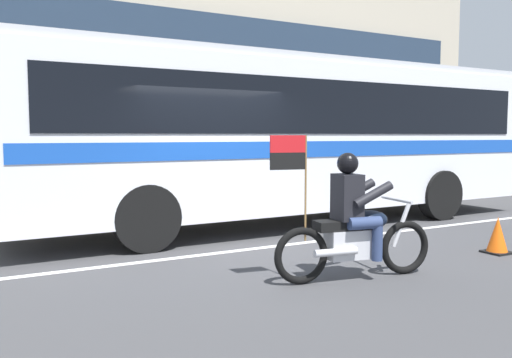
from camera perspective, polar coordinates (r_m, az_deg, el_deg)
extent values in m
plane|color=#3D3D3F|center=(8.68, -4.76, -7.08)|extent=(60.00, 60.00, 0.00)
cube|color=#B7B2A8|center=(13.41, -13.84, -2.67)|extent=(28.00, 3.80, 0.15)
cube|color=silver|center=(8.15, -3.00, -7.82)|extent=(26.60, 0.14, 0.01)
cube|color=#233347|center=(15.39, -16.11, 15.54)|extent=(25.76, 0.10, 1.40)
cube|color=silver|center=(10.65, 3.75, 4.49)|extent=(10.89, 2.68, 2.70)
cube|color=black|center=(10.66, 3.76, 7.45)|extent=(10.02, 2.71, 0.96)
cube|color=#194CB2|center=(10.65, 3.74, 3.42)|extent=(10.67, 2.71, 0.28)
cube|color=#BABCC3|center=(10.74, 3.79, 12.04)|extent=(10.67, 2.55, 0.16)
cylinder|color=black|center=(8.23, -11.74, -4.14)|extent=(1.04, 0.30, 1.04)
cylinder|color=black|center=(11.79, 19.21, -1.63)|extent=(1.04, 0.30, 1.04)
torus|color=black|center=(7.08, 15.75, -7.09)|extent=(0.70, 0.21, 0.69)
torus|color=black|center=(6.38, 4.90, -8.24)|extent=(0.70, 0.21, 0.69)
cube|color=silver|center=(6.66, 10.25, -6.86)|extent=(0.68, 0.39, 0.36)
ellipsoid|color=black|center=(6.73, 12.14, -4.34)|extent=(0.52, 0.36, 0.24)
cube|color=black|center=(6.52, 8.75, -4.95)|extent=(0.60, 0.35, 0.12)
cylinder|color=silver|center=(7.00, 15.40, -4.73)|extent=(0.28, 0.10, 0.58)
cylinder|color=silver|center=(6.91, 14.91, -2.16)|extent=(0.15, 0.64, 0.04)
cylinder|color=silver|center=(6.39, 8.59, -7.79)|extent=(0.56, 0.18, 0.09)
cube|color=black|center=(6.53, 9.79, -1.93)|extent=(0.34, 0.40, 0.56)
sphere|color=black|center=(6.50, 9.84, 1.67)|extent=(0.26, 0.26, 0.26)
cylinder|color=navy|center=(6.79, 10.05, -4.22)|extent=(0.44, 0.22, 0.15)
cylinder|color=navy|center=(6.92, 11.33, -6.09)|extent=(0.13, 0.13, 0.46)
cylinder|color=navy|center=(6.49, 11.61, -4.67)|extent=(0.44, 0.22, 0.15)
cylinder|color=navy|center=(6.62, 12.92, -6.61)|extent=(0.13, 0.13, 0.46)
cylinder|color=black|center=(6.82, 10.74, -1.32)|extent=(0.53, 0.20, 0.32)
cylinder|color=black|center=(6.48, 12.51, -1.67)|extent=(0.53, 0.20, 0.32)
cylinder|color=olive|center=(6.27, 5.37, -1.01)|extent=(0.02, 0.02, 1.25)
cube|color=red|center=(6.14, 3.45, 3.80)|extent=(0.44, 0.10, 0.20)
cube|color=black|center=(6.15, 3.44, 1.93)|extent=(0.44, 0.10, 0.20)
cone|color=#EA590F|center=(8.79, 24.57, -5.52)|extent=(0.32, 0.32, 0.55)
cube|color=black|center=(8.84, 24.51, -7.18)|extent=(0.36, 0.36, 0.03)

